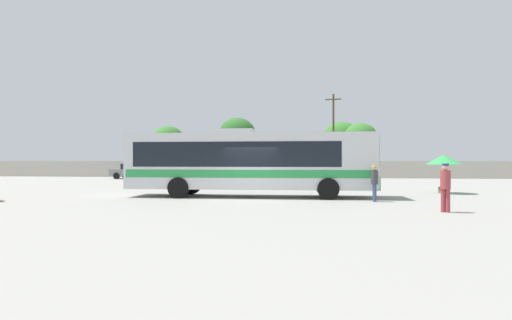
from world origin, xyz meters
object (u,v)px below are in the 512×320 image
Objects in this scene: parked_car_second_silver at (189,171)px; roadside_tree_midright at (341,138)px; roadside_tree_right at (360,137)px; passenger_waiting_on_apron at (445,184)px; utility_pole_near at (333,134)px; roadside_tree_midleft at (237,133)px; roadside_tree_left at (168,139)px; attendant_by_bus_door at (374,181)px; coach_bus_silver_green at (248,161)px; parked_car_third_white at (256,172)px; vendor_umbrella_near_gate_green at (444,161)px; parked_car_leftmost_grey at (134,171)px.

roadside_tree_midright is (15.94, 10.62, 3.82)m from parked_car_second_silver.
roadside_tree_right is at bearing 23.87° from parked_car_second_silver.
utility_pole_near reaches higher than passenger_waiting_on_apron.
roadside_tree_midleft reaches higher than roadside_tree_right.
roadside_tree_left is 1.00× the size of roadside_tree_right.
roadside_tree_right reaches higher than attendant_by_bus_door.
coach_bus_silver_green is 19.31m from parked_car_third_white.
roadside_tree_midright reaches higher than roadside_tree_left.
utility_pole_near is at bearing 89.60° from attendant_by_bus_door.
roadside_tree_right is at bearing 93.64° from vendor_umbrella_near_gate_green.
coach_bus_silver_green is at bearing 145.92° from passenger_waiting_on_apron.
attendant_by_bus_door is (6.06, -1.78, -0.92)m from coach_bus_silver_green.
roadside_tree_right is at bearing -4.00° from roadside_tree_left.
coach_bus_silver_green is 29.11m from roadside_tree_midleft.
roadside_tree_midleft reaches higher than vendor_umbrella_near_gate_green.
roadside_tree_midleft is at bearing 1.21° from roadside_tree_left.
roadside_tree_midright is (1.14, 2.48, -0.35)m from utility_pole_near.
vendor_umbrella_near_gate_green is at bearing -57.46° from roadside_tree_midleft.
parked_car_leftmost_grey is (-14.16, 18.75, -1.06)m from coach_bus_silver_green.
utility_pole_near is (0.20, 28.68, 4.00)m from attendant_by_bus_door.
passenger_waiting_on_apron is 0.29× the size of roadside_tree_right.
parked_car_leftmost_grey is 12.35m from parked_car_third_white.
coach_bus_silver_green is 2.05× the size of roadside_tree_right.
attendant_by_bus_door is 0.27× the size of roadside_tree_left.
roadside_tree_midleft is (-5.21, 28.44, 3.34)m from coach_bus_silver_green.
passenger_waiting_on_apron is 32.74m from parked_car_leftmost_grey.
roadside_tree_left reaches higher than parked_car_second_silver.
vendor_umbrella_near_gate_green reaches higher than attendant_by_bus_door.
roadside_tree_left is (-20.10, 1.37, -0.46)m from utility_pole_near.
attendant_by_bus_door is at bearing -54.59° from parked_car_second_silver.
vendor_umbrella_near_gate_green is 29.88m from roadside_tree_midleft.
utility_pole_near is (-4.50, 23.48, 3.08)m from vendor_umbrella_near_gate_green.
coach_bus_silver_green is 3.01× the size of parked_car_third_white.
passenger_waiting_on_apron is 32.56m from utility_pole_near.
utility_pole_near reaches higher than roadside_tree_left.
coach_bus_silver_green is at bearing -162.42° from vendor_umbrella_near_gate_green.
vendor_umbrella_near_gate_green reaches higher than parked_car_leftmost_grey.
parked_car_second_silver is (5.63, 0.00, -0.04)m from parked_car_leftmost_grey.
roadside_tree_midleft is at bearing 47.25° from parked_car_leftmost_grey.
utility_pole_near is 1.45× the size of roadside_tree_midright.
passenger_waiting_on_apron is 0.19× the size of utility_pole_near.
roadside_tree_right is (23.45, 7.89, 3.74)m from parked_car_leftmost_grey.
coach_bus_silver_green is 2.81× the size of parked_car_second_silver.
roadside_tree_midleft is at bearing 110.12° from parked_car_third_white.
vendor_umbrella_near_gate_green is 0.49× the size of parked_car_second_silver.
parked_car_leftmost_grey is 1.11× the size of parked_car_third_white.
coach_bus_silver_green is at bearing -65.52° from parked_car_second_silver.
coach_bus_silver_green is 20.64m from parked_car_second_silver.
parked_car_second_silver is (-16.49, 24.14, -0.24)m from passenger_waiting_on_apron.
coach_bus_silver_green reaches higher than attendant_by_bus_door.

